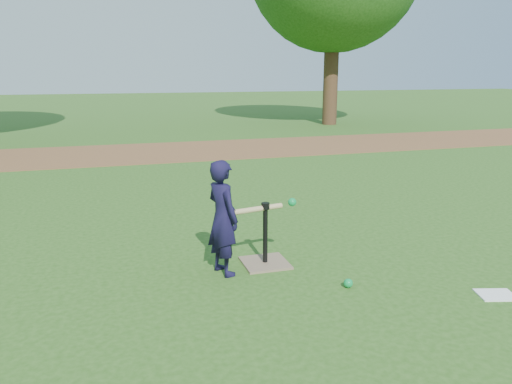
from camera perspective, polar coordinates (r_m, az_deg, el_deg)
name	(u,v)px	position (r m, az deg, el deg)	size (l,w,h in m)	color
ground	(246,278)	(4.58, -1.13, -9.82)	(80.00, 80.00, 0.00)	#285116
dirt_strip	(156,152)	(11.73, -11.37, 4.49)	(24.00, 3.00, 0.01)	brown
child	(223,218)	(4.52, -3.82, -2.96)	(0.39, 0.25, 1.06)	black
wiffle_ball_ground	(348,283)	(4.45, 10.49, -10.21)	(0.08, 0.08, 0.08)	#0D8F42
clipboard	(496,295)	(4.70, 25.75, -10.54)	(0.30, 0.23, 0.01)	white
batting_tee	(265,253)	(4.85, 1.06, -7.01)	(0.43, 0.43, 0.61)	#846B53
swing_action	(259,208)	(4.65, 0.33, -1.88)	(0.73, 0.18, 0.13)	tan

